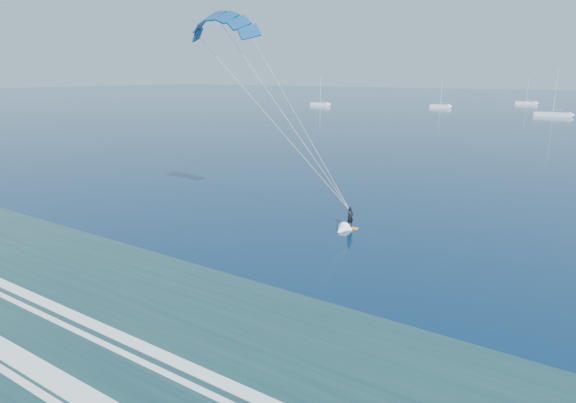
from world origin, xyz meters
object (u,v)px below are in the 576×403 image
at_px(sailboat_0, 320,104).
at_px(sailboat_7, 553,114).
at_px(kitesurfer_rig, 285,117).
at_px(sailboat_1, 440,106).
at_px(sailboat_2, 526,103).

relative_size(sailboat_0, sailboat_7, 0.80).
bearing_deg(kitesurfer_rig, sailboat_1, 104.65).
bearing_deg(sailboat_2, sailboat_1, -117.89).
distance_m(kitesurfer_rig, sailboat_1, 168.76).
relative_size(sailboat_1, sailboat_7, 0.75).
distance_m(sailboat_0, sailboat_7, 86.51).
bearing_deg(sailboat_7, sailboat_1, 154.99).
distance_m(sailboat_0, sailboat_1, 47.12).
xyz_separation_m(kitesurfer_rig, sailboat_1, (-42.64, 163.05, -8.83)).
distance_m(kitesurfer_rig, sailboat_2, 206.85).
bearing_deg(sailboat_1, sailboat_2, 62.11).
distance_m(sailboat_1, sailboat_7, 46.29).
xyz_separation_m(sailboat_0, sailboat_2, (67.02, 58.24, -0.00)).
bearing_deg(sailboat_1, sailboat_0, -160.66).
distance_m(kitesurfer_rig, sailboat_0, 171.48).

